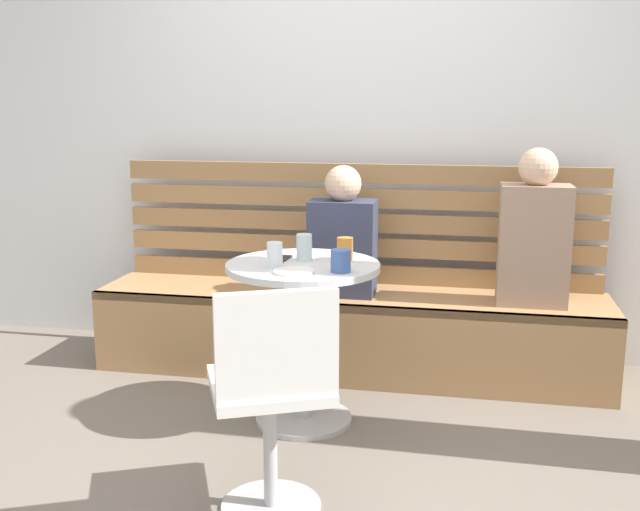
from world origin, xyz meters
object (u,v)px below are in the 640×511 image
Objects in this scene: person_adult at (534,235)px; phone_on_table at (280,259)px; cup_water_clear at (275,255)px; cafe_table at (303,312)px; booth_bench at (349,332)px; plate_small at (294,272)px; person_child_left at (343,238)px; cup_mug_blue at (341,261)px; cup_tumbler_orange at (345,249)px; cup_glass_tall at (304,248)px; white_chair at (272,393)px.

person_adult is 1.29m from phone_on_table.
cafe_table is at bearing 47.54° from cup_water_clear.
plate_small reaches higher than booth_bench.
phone_on_table is (-0.02, 0.17, -0.05)m from cup_water_clear.
person_child_left is 7.13× the size of cup_mug_blue.
cup_mug_blue is (0.19, -0.14, 0.27)m from cafe_table.
cafe_table is at bearing 144.61° from cup_mug_blue.
cup_tumbler_orange is at bearing 61.32° from plate_small.
person_child_left reaches higher than cup_glass_tall.
person_child_left is 0.79m from cup_mug_blue.
white_chair is 1.76m from person_adult.
plate_small reaches higher than phone_on_table.
person_adult is at bearing -1.91° from booth_bench.
cup_mug_blue is (0.09, -0.81, 0.57)m from booth_bench.
person_child_left is 0.60m from cup_glass_tall.
plate_small is at bearing 121.08° from phone_on_table.
person_child_left is at bearing 179.76° from person_adult.
cup_water_clear is at bearing -102.59° from person_child_left.
booth_bench is 1.09m from person_adult.
cup_glass_tall reaches higher than phone_on_table.
cafe_table is at bearing -96.09° from person_child_left.
phone_on_table is (-0.19, 0.87, 0.28)m from white_chair.
booth_bench is at bearing 80.26° from cup_glass_tall.
phone_on_table is at bearing 102.41° from white_chair.
person_adult reaches higher than person_child_left.
booth_bench is at bearing 40.55° from person_child_left.
person_adult is at bearing 29.53° from cup_glass_tall.
plate_small is 0.28m from phone_on_table.
plate_small is at bearing -89.12° from cafe_table.
cup_glass_tall is at bearing -99.74° from booth_bench.
cup_mug_blue is 0.86× the size of cup_water_clear.
white_chair is at bearing -84.86° from cafe_table.
person_adult is at bearing -0.24° from person_child_left.
cup_tumbler_orange is (0.27, 0.22, -0.01)m from cup_water_clear.
person_child_left reaches higher than phone_on_table.
person_adult is 0.96m from person_child_left.
cup_mug_blue is at bearing -84.68° from cup_tumbler_orange.
person_child_left is at bearing 83.91° from cafe_table.
white_chair is at bearing 107.66° from phone_on_table.
cafe_table is 0.87× the size of white_chair.
cup_tumbler_orange is (0.17, 0.11, 0.27)m from cafe_table.
booth_bench is 3.65× the size of cafe_table.
cafe_table is at bearing 90.88° from plate_small.
white_chair is at bearing -83.55° from plate_small.
person_adult is at bearing 33.53° from cup_water_clear.
cafe_table is 0.29m from cup_glass_tall.
cup_water_clear reaches higher than phone_on_table.
cup_tumbler_orange reaches higher than plate_small.
cup_tumbler_orange is (0.10, 0.92, 0.33)m from white_chair.
person_adult is 8.20× the size of cup_mug_blue.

